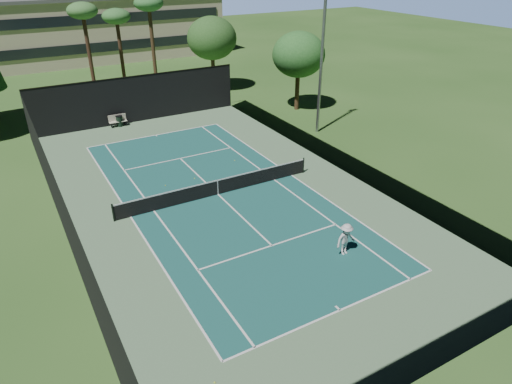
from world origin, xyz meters
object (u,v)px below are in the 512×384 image
player (346,239)px  tennis_ball_d (165,186)px  tennis_net (218,187)px  tennis_ball_b (194,178)px  trash_bin (119,121)px  tennis_ball_a (215,382)px  tennis_ball_c (235,160)px  park_bench (118,120)px

player → tennis_ball_d: (-5.24, 11.50, -0.82)m
player → tennis_net: bearing=105.4°
tennis_ball_b → tennis_ball_d: size_ratio=1.00×
tennis_ball_d → trash_bin: size_ratio=0.07×
tennis_ball_a → tennis_ball_b: size_ratio=0.92×
tennis_ball_a → tennis_ball_c: 19.11m
player → tennis_ball_c: (0.46, 12.83, -0.82)m
player → trash_bin: size_ratio=1.80×
player → tennis_ball_a: (-8.92, -3.82, -0.82)m
tennis_net → tennis_ball_d: size_ratio=183.89×
tennis_ball_b → park_bench: size_ratio=0.05×
tennis_ball_c → trash_bin: (-5.21, 11.44, 0.45)m
tennis_ball_a → trash_bin: (4.17, 28.09, 0.45)m
tennis_ball_a → player: bearing=23.2°
tennis_ball_d → park_bench: 12.86m
tennis_net → tennis_ball_d: (-2.44, 2.74, -0.52)m
park_bench → trash_bin: size_ratio=1.59×
park_bench → tennis_ball_c: bearing=-65.2°
tennis_net → tennis_ball_b: 2.85m
trash_bin → tennis_ball_a: bearing=-98.5°
player → tennis_ball_b: (-3.21, 11.53, -0.82)m
tennis_net → tennis_ball_a: 14.00m
tennis_net → tennis_ball_b: size_ratio=184.31×
tennis_net → tennis_ball_b: tennis_net is taller
tennis_net → park_bench: bearing=97.6°
tennis_ball_b → tennis_ball_c: size_ratio=1.07×
player → tennis_ball_a: player is taller
player → tennis_ball_b: 12.00m
tennis_ball_c → tennis_ball_d: bearing=-166.9°
tennis_net → park_bench: tennis_net is taller
tennis_net → tennis_ball_d: 3.70m
tennis_net → park_bench: size_ratio=8.60×
player → tennis_ball_c: size_ratio=25.95×
tennis_ball_a → tennis_ball_b: tennis_ball_b is taller
player → trash_bin: 24.73m
tennis_ball_a → tennis_ball_c: bearing=60.6°
tennis_ball_c → trash_bin: bearing=114.5°
tennis_ball_b → tennis_ball_a: bearing=-110.4°
tennis_ball_a → tennis_ball_d: size_ratio=0.92×
tennis_ball_a → tennis_ball_c: same height
park_bench → trash_bin: park_bench is taller
player → tennis_ball_b: bearing=103.3°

